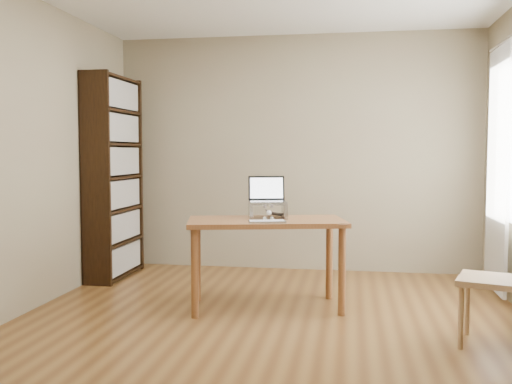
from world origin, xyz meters
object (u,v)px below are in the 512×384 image
object	(u,v)px
desk	(266,232)
bookshelf	(114,177)
laptop	(269,196)
cat	(268,211)
chair	(503,272)
keyboard	(267,222)

from	to	relation	value
desk	bookshelf	bearing A→B (deg)	138.68
laptop	cat	xyz separation A→B (m)	(-0.00, -0.02, -0.13)
chair	laptop	bearing A→B (deg)	172.21
bookshelf	keyboard	bearing A→B (deg)	-32.98
desk	laptop	world-z (taller)	laptop
cat	chair	bearing A→B (deg)	-38.23
laptop	chair	bearing A→B (deg)	-38.61
desk	chair	distance (m)	1.85
keyboard	cat	size ratio (longest dim) A/B	0.67
bookshelf	laptop	bearing A→B (deg)	-24.70
keyboard	cat	xyz separation A→B (m)	(-0.04, 0.33, 0.05)
keyboard	chair	size ratio (longest dim) A/B	0.34
bookshelf	desk	bearing A→B (deg)	-28.25
laptop	cat	size ratio (longest dim) A/B	0.74
keyboard	cat	bearing A→B (deg)	81.64
bookshelf	laptop	size ratio (longest dim) A/B	5.92
laptop	chair	size ratio (longest dim) A/B	0.38
bookshelf	desk	world-z (taller)	bookshelf
laptop	keyboard	bearing A→B (deg)	-96.81
desk	laptop	distance (m)	0.33
bookshelf	cat	xyz separation A→B (m)	(1.75, -0.83, -0.24)
keyboard	cat	world-z (taller)	cat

